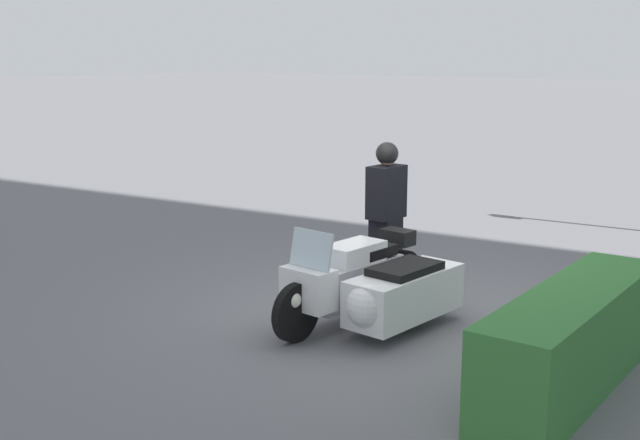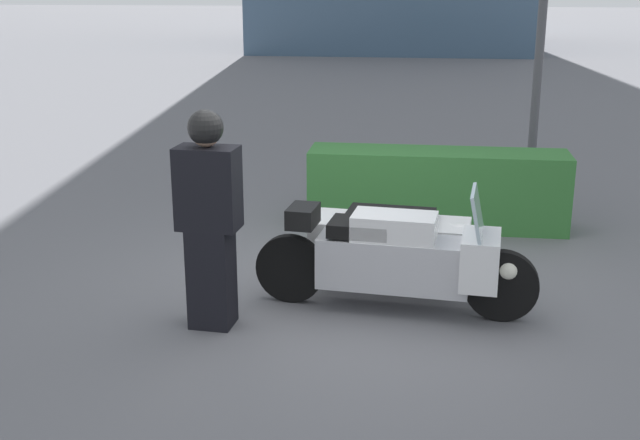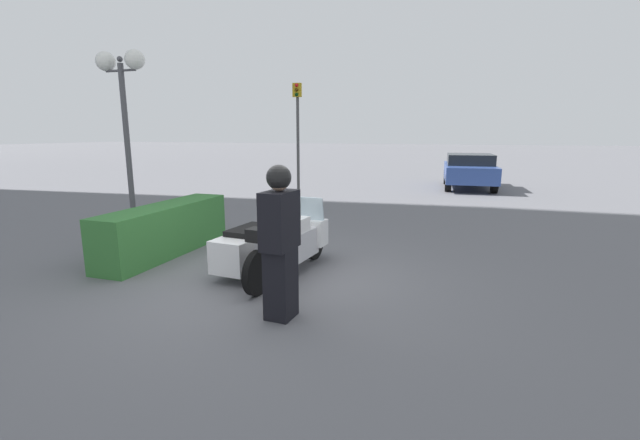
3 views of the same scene
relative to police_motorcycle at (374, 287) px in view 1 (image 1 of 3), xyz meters
name	(u,v)px [view 1 (image 1 of 3)]	position (x,y,z in m)	size (l,w,h in m)	color
ground_plane	(395,310)	(-0.65, -0.11, -0.46)	(160.00, 160.00, 0.00)	slate
police_motorcycle	(374,287)	(0.00, 0.00, 0.00)	(2.51, 1.35, 1.15)	black
officer_rider	(386,209)	(-1.57, -0.83, 0.52)	(0.52, 0.34, 1.85)	black
hedge_bush_curbside	(572,340)	(0.33, 2.31, -0.01)	(3.02, 0.69, 0.91)	#337033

